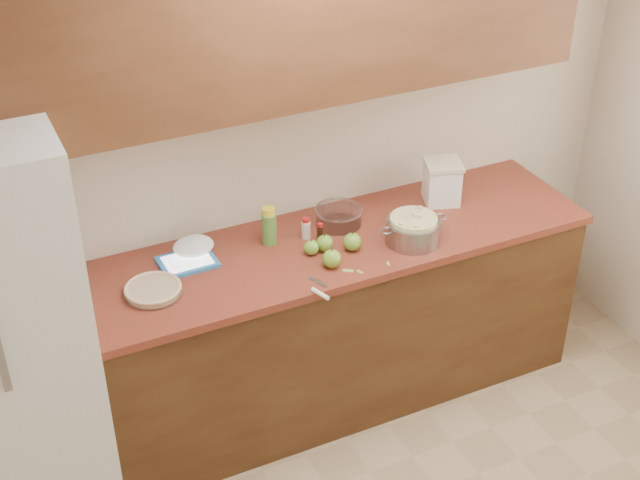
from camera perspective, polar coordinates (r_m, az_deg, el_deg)
name	(u,v)px	position (r m, az deg, el deg)	size (l,w,h in m)	color
room_shell	(520,375)	(2.86, 12.71, -8.42)	(3.60, 3.60, 3.60)	tan
counter_run	(318,324)	(4.35, -0.16, -5.43)	(2.64, 0.68, 0.92)	#4F3116
upper_cabinets	(301,16)	(3.76, -1.23, 14.15)	(2.60, 0.34, 0.70)	brown
pie	(153,290)	(3.82, -10.63, -3.16)	(0.25, 0.25, 0.04)	silver
colander	(413,230)	(4.10, 5.98, 0.65)	(0.34, 0.25, 0.13)	gray
flour_canister	(442,181)	(4.42, 7.81, 3.73)	(0.22, 0.22, 0.22)	white
tablet	(187,262)	(4.00, -8.48, -1.39)	(0.25, 0.19, 0.02)	#2877C0
paring_knife	(320,292)	(3.77, -0.01, -3.36)	(0.09, 0.20, 0.02)	gray
lemon_bottle	(269,226)	(4.06, -3.28, 0.88)	(0.07, 0.07, 0.18)	#4C8C38
cinnamon_shaker	(306,228)	(4.11, -0.90, 0.75)	(0.04, 0.04, 0.11)	beige
vanilla_bottle	(320,232)	(4.10, 0.01, 0.52)	(0.03, 0.03, 0.09)	black
mixing_bowl	(338,216)	(4.22, 1.19, 1.57)	(0.23, 0.23, 0.09)	silver
paper_towel	(193,246)	(4.05, -8.10, -0.39)	(0.19, 0.15, 0.08)	white
apple_left	(311,247)	(4.00, -0.56, -0.48)	(0.07, 0.07, 0.08)	olive
apple_center	(325,243)	(4.03, 0.31, -0.20)	(0.08, 0.08, 0.09)	olive
apple_front	(332,259)	(3.92, 0.76, -1.20)	(0.08, 0.08, 0.10)	olive
apple_extra	(352,242)	(4.03, 2.09, -0.12)	(0.08, 0.08, 0.10)	olive
peel_a	(348,271)	(3.91, 1.80, -1.98)	(0.05, 0.02, 0.00)	#87B859
peel_b	(388,264)	(3.96, 4.38, -1.53)	(0.03, 0.01, 0.00)	#87B859
peel_c	(360,272)	(3.90, 2.57, -2.05)	(0.03, 0.01, 0.00)	#87B859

